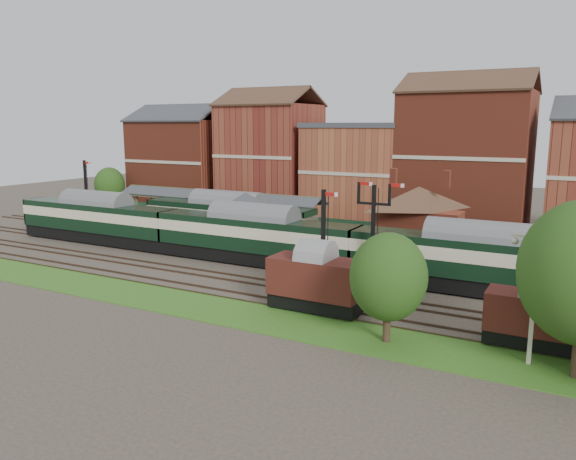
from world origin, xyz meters
The scene contains 20 objects.
ground centered at (0.00, 0.00, 0.00)m, with size 160.00×160.00×0.00m, color #473D33.
grass_back centered at (0.00, 16.00, 0.03)m, with size 90.00×4.50×0.06m, color #2D6619.
grass_front centered at (0.00, -12.00, 0.03)m, with size 90.00×5.00×0.06m, color #2D6619.
fence centered at (0.00, 18.00, 0.75)m, with size 90.00×0.12×1.50m, color #193823.
platform centered at (-5.00, 9.75, 0.50)m, with size 55.00×3.40×1.00m, color #2D2D2D.
signal_box centered at (-3.00, 3.25, 3.19)m, with size 5.40×5.40×6.00m.
brick_hut centered at (5.00, 3.25, 1.20)m, with size 3.20×2.64×2.94m.
station_building centered at (12.00, 9.75, 3.96)m, with size 8.10×8.10×5.90m.
canopy centered at (-11.00, 9.75, 4.58)m, with size 26.00×3.89×4.08m.
semaphore_bracket centered at (12.04, -2.50, 4.63)m, with size 3.60×0.25×8.18m.
semaphore_platform_end centered at (-29.98, 8.00, 4.16)m, with size 1.23×0.25×8.00m.
semaphore_siding centered at (10.02, -7.00, 4.16)m, with size 1.23×0.25×8.00m.
yard_lamp centered at (24.00, -11.50, 3.99)m, with size 2.60×0.22×7.00m.
town_backdrop centered at (-0.18, 25.00, 7.00)m, with size 69.00×10.00×16.00m.
dmu_train centered at (-0.07, 0.00, 2.62)m, with size 58.62×3.08×4.50m.
platform_railcar centered at (-7.39, 6.50, 2.63)m, with size 19.60×3.09×4.51m.
goods_van_a centered at (10.42, -9.00, 2.15)m, with size 6.24×2.70×3.79m.
goods_van_b centered at (24.06, -9.00, 1.88)m, with size 5.41×2.34×3.28m.
tree_far centered at (16.45, -12.10, 3.89)m, with size 4.41×4.41×6.44m.
tree_back centered at (-35.41, 17.17, 3.82)m, with size 4.33×4.33×6.33m.
Camera 1 is at (26.11, -41.72, 12.35)m, focal length 35.00 mm.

